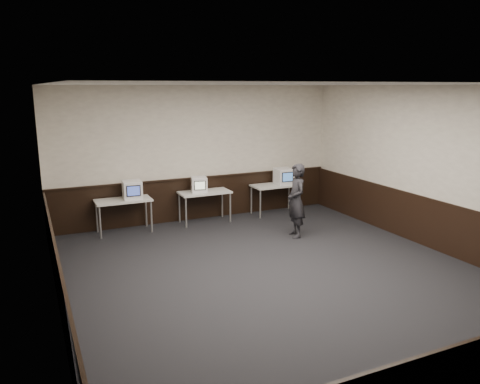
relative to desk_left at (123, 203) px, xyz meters
name	(u,v)px	position (x,y,z in m)	size (l,w,h in m)	color
floor	(279,276)	(1.90, -3.60, -0.68)	(8.00, 8.00, 0.00)	black
ceiling	(283,84)	(1.90, -3.60, 2.52)	(8.00, 8.00, 0.00)	white
back_wall	(198,153)	(1.90, 0.40, 0.92)	(7.00, 7.00, 0.00)	beige
left_wall	(51,207)	(-1.60, -3.60, 0.92)	(8.00, 8.00, 0.00)	beige
right_wall	(439,169)	(5.40, -3.60, 0.92)	(8.00, 8.00, 0.00)	beige
wainscot_back	(199,198)	(1.90, 0.38, -0.18)	(6.98, 0.04, 1.00)	black
wainscot_left	(59,284)	(-1.58, -3.60, -0.18)	(0.04, 7.98, 1.00)	black
wainscot_right	(433,224)	(5.38, -3.60, -0.18)	(0.04, 7.98, 1.00)	black
wainscot_rail	(199,178)	(1.90, 0.36, 0.34)	(6.98, 0.06, 0.04)	black
desk_left	(123,203)	(0.00, 0.00, 0.00)	(1.20, 0.60, 0.75)	silver
desk_center	(205,194)	(1.90, 0.00, 0.00)	(1.20, 0.60, 0.75)	silver
desk_right	(275,187)	(3.80, 0.00, 0.00)	(1.20, 0.60, 0.75)	silver
emac_left	(132,190)	(0.21, -0.02, 0.27)	(0.43, 0.46, 0.40)	white
emac_center	(199,185)	(1.77, 0.00, 0.25)	(0.44, 0.45, 0.36)	white
emac_right	(284,176)	(4.01, -0.05, 0.28)	(0.43, 0.46, 0.41)	white
person	(296,201)	(3.30, -1.82, 0.11)	(0.58, 0.38, 1.58)	black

